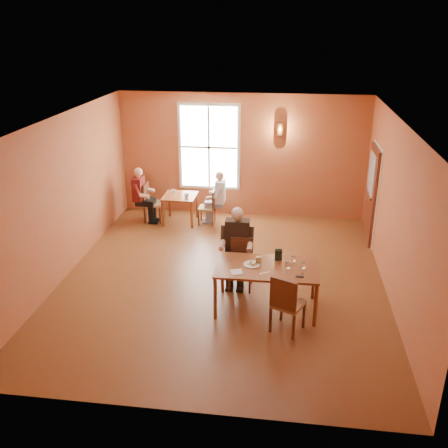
# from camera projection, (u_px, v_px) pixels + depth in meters

# --- Properties ---
(ground) EXTENTS (6.00, 7.00, 0.01)m
(ground) POSITION_uv_depth(u_px,v_px,m) (223.00, 279.00, 9.48)
(ground) COLOR brown
(ground) RESTS_ON ground
(wall_back) EXTENTS (6.00, 0.04, 3.00)m
(wall_back) POSITION_uv_depth(u_px,v_px,m) (242.00, 156.00, 12.12)
(wall_back) COLOR brown
(wall_back) RESTS_ON ground
(wall_front) EXTENTS (6.00, 0.04, 3.00)m
(wall_front) POSITION_uv_depth(u_px,v_px,m) (181.00, 309.00, 5.70)
(wall_front) COLOR brown
(wall_front) RESTS_ON ground
(wall_left) EXTENTS (0.04, 7.00, 3.00)m
(wall_left) POSITION_uv_depth(u_px,v_px,m) (63.00, 198.00, 9.28)
(wall_left) COLOR brown
(wall_left) RESTS_ON ground
(wall_right) EXTENTS (0.04, 7.00, 3.00)m
(wall_right) POSITION_uv_depth(u_px,v_px,m) (396.00, 213.00, 8.55)
(wall_right) COLOR brown
(wall_right) RESTS_ON ground
(ceiling) EXTENTS (6.00, 7.00, 0.04)m
(ceiling) POSITION_uv_depth(u_px,v_px,m) (222.00, 121.00, 8.34)
(ceiling) COLOR white
(ceiling) RESTS_ON wall_back
(window) EXTENTS (1.36, 0.10, 1.96)m
(window) POSITION_uv_depth(u_px,v_px,m) (209.00, 147.00, 12.10)
(window) COLOR white
(window) RESTS_ON wall_back
(door) EXTENTS (0.12, 1.04, 2.10)m
(door) POSITION_uv_depth(u_px,v_px,m) (371.00, 194.00, 10.83)
(door) COLOR maroon
(door) RESTS_ON ground
(wall_sconce) EXTENTS (0.16, 0.16, 0.28)m
(wall_sconce) POSITION_uv_depth(u_px,v_px,m) (280.00, 129.00, 11.65)
(wall_sconce) COLOR brown
(wall_sconce) RESTS_ON wall_back
(main_table) EXTENTS (1.69, 0.95, 0.79)m
(main_table) POSITION_uv_depth(u_px,v_px,m) (266.00, 288.00, 8.38)
(main_table) COLOR brown
(main_table) RESTS_ON ground
(chair_diner_main) EXTENTS (0.41, 0.41, 0.93)m
(chair_diner_main) POSITION_uv_depth(u_px,v_px,m) (241.00, 265.00, 9.01)
(chair_diner_main) COLOR #55301D
(chair_diner_main) RESTS_ON ground
(diner_main) EXTENTS (0.56, 0.56, 1.41)m
(diner_main) POSITION_uv_depth(u_px,v_px,m) (241.00, 254.00, 8.89)
(diner_main) COLOR black
(diner_main) RESTS_ON ground
(chair_empty) EXTENTS (0.58, 0.58, 0.99)m
(chair_empty) POSITION_uv_depth(u_px,v_px,m) (288.00, 303.00, 7.75)
(chair_empty) COLOR #492613
(chair_empty) RESTS_ON ground
(plate_food) EXTENTS (0.33, 0.33, 0.04)m
(plate_food) POSITION_uv_depth(u_px,v_px,m) (252.00, 264.00, 8.28)
(plate_food) COLOR white
(plate_food) RESTS_ON main_table
(sandwich) EXTENTS (0.09, 0.09, 0.10)m
(sandwich) POSITION_uv_depth(u_px,v_px,m) (259.00, 261.00, 8.32)
(sandwich) COLOR tan
(sandwich) RESTS_ON main_table
(goblet_a) EXTENTS (0.08, 0.08, 0.18)m
(goblet_a) POSITION_uv_depth(u_px,v_px,m) (293.00, 260.00, 8.24)
(goblet_a) COLOR white
(goblet_a) RESTS_ON main_table
(goblet_b) EXTENTS (0.10, 0.10, 0.19)m
(goblet_b) POSITION_uv_depth(u_px,v_px,m) (303.00, 267.00, 8.01)
(goblet_b) COLOR white
(goblet_b) RESTS_ON main_table
(goblet_c) EXTENTS (0.09, 0.09, 0.20)m
(goblet_c) POSITION_uv_depth(u_px,v_px,m) (287.00, 267.00, 7.98)
(goblet_c) COLOR white
(goblet_c) RESTS_ON main_table
(menu_stand) EXTENTS (0.13, 0.08, 0.20)m
(menu_stand) POSITION_uv_depth(u_px,v_px,m) (278.00, 255.00, 8.41)
(menu_stand) COLOR black
(menu_stand) RESTS_ON main_table
(knife) EXTENTS (0.19, 0.13, 0.00)m
(knife) POSITION_uv_depth(u_px,v_px,m) (265.00, 273.00, 8.02)
(knife) COLOR silver
(knife) RESTS_ON main_table
(napkin) EXTENTS (0.24, 0.24, 0.01)m
(napkin) POSITION_uv_depth(u_px,v_px,m) (237.00, 272.00, 8.05)
(napkin) COLOR white
(napkin) RESTS_ON main_table
(sunglasses) EXTENTS (0.13, 0.04, 0.02)m
(sunglasses) POSITION_uv_depth(u_px,v_px,m) (300.00, 277.00, 7.90)
(sunglasses) COLOR black
(sunglasses) RESTS_ON main_table
(second_table) EXTENTS (0.77, 0.77, 0.68)m
(second_table) POSITION_uv_depth(u_px,v_px,m) (180.00, 209.00, 12.03)
(second_table) COLOR brown
(second_table) RESTS_ON ground
(chair_diner_white) EXTENTS (0.37, 0.37, 0.85)m
(chair_diner_white) POSITION_uv_depth(u_px,v_px,m) (207.00, 207.00, 11.92)
(chair_diner_white) COLOR #4D260F
(chair_diner_white) RESTS_ON ground
(diner_white) EXTENTS (0.50, 0.50, 1.24)m
(diner_white) POSITION_uv_depth(u_px,v_px,m) (208.00, 199.00, 11.84)
(diner_white) COLOR silver
(diner_white) RESTS_ON ground
(chair_diner_maroon) EXTENTS (0.42, 0.42, 0.94)m
(chair_diner_maroon) POSITION_uv_depth(u_px,v_px,m) (154.00, 203.00, 12.06)
(chair_diner_maroon) COLOR brown
(chair_diner_maroon) RESTS_ON ground
(diner_maroon) EXTENTS (0.52, 0.52, 1.31)m
(diner_maroon) POSITION_uv_depth(u_px,v_px,m) (152.00, 195.00, 11.99)
(diner_maroon) COLOR maroon
(diner_maroon) RESTS_ON ground
(cup_a) EXTENTS (0.14, 0.14, 0.09)m
(cup_a) POSITION_uv_depth(u_px,v_px,m) (186.00, 196.00, 11.74)
(cup_a) COLOR white
(cup_a) RESTS_ON second_table
(cup_b) EXTENTS (0.11, 0.11, 0.09)m
(cup_b) POSITION_uv_depth(u_px,v_px,m) (174.00, 192.00, 12.02)
(cup_b) COLOR silver
(cup_b) RESTS_ON second_table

